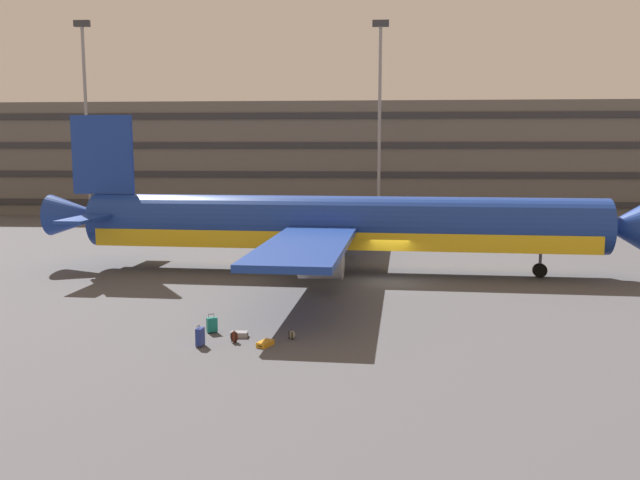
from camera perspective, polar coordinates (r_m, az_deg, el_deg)
ground_plane at (r=41.89m, az=6.00°, el=-3.50°), size 600.00×600.00×0.00m
terminal_structure at (r=89.38m, az=5.19°, el=6.99°), size 152.48×20.88×13.79m
airliner at (r=44.01m, az=1.23°, el=1.26°), size 39.89×32.30×10.47m
light_mast_far_left at (r=81.62m, az=-19.47°, el=10.74°), size 1.80×0.50×22.47m
light_mast_left at (r=74.87m, az=5.15°, el=11.27°), size 1.80×0.50×22.03m
suitcase_purple at (r=28.52m, az=-10.26°, el=-8.16°), size 0.31×0.49×0.89m
suitcase_red at (r=30.47m, az=-9.27°, el=-7.19°), size 0.53×0.46×0.85m
suitcase_laid_flat at (r=28.28m, az=-4.73°, el=-8.86°), size 0.70×0.90×0.21m
suitcase_black at (r=29.70m, az=-6.96°, el=-8.05°), size 0.78×0.47×0.23m
backpack_large at (r=28.87m, az=-7.36°, el=-8.26°), size 0.35×0.26×0.56m
backpack_small at (r=29.12m, az=-2.40°, el=-8.16°), size 0.38×0.37×0.45m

